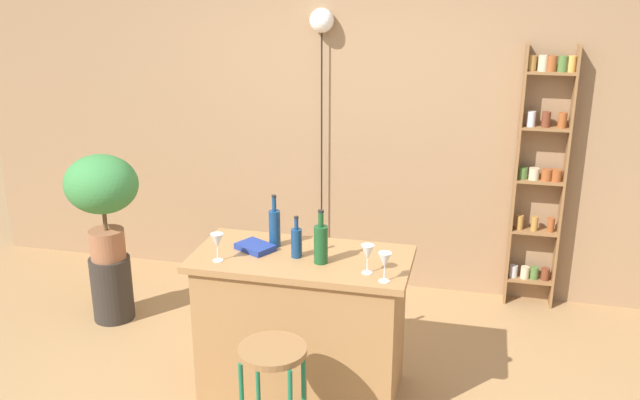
% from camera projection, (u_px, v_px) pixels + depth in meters
% --- Properties ---
extents(back_wall, '(6.40, 0.10, 2.80)m').
position_uv_depth(back_wall, '(356.00, 112.00, 5.36)').
color(back_wall, '#997551').
rests_on(back_wall, ground).
extents(kitchen_counter, '(1.26, 0.63, 0.88)m').
position_uv_depth(kitchen_counter, '(302.00, 324.00, 4.15)').
color(kitchen_counter, '#9E7042').
rests_on(kitchen_counter, ground).
extents(bar_stool, '(0.35, 0.35, 0.66)m').
position_uv_depth(bar_stool, '(273.00, 376.00, 3.53)').
color(bar_stool, '#196642').
rests_on(bar_stool, ground).
extents(spice_shelf, '(0.36, 0.13, 1.97)m').
position_uv_depth(spice_shelf, '(540.00, 172.00, 5.04)').
color(spice_shelf, olive).
rests_on(spice_shelf, ground).
extents(plant_stool, '(0.29, 0.29, 0.48)m').
position_uv_depth(plant_stool, '(112.00, 288.00, 5.07)').
color(plant_stool, '#2D2823').
rests_on(plant_stool, ground).
extents(potted_plant, '(0.52, 0.47, 0.77)m').
position_uv_depth(potted_plant, '(102.00, 191.00, 4.84)').
color(potted_plant, '#935B3D').
rests_on(potted_plant, plant_stool).
extents(bottle_soda_blue, '(0.07, 0.07, 0.32)m').
position_uv_depth(bottle_soda_blue, '(275.00, 227.00, 4.11)').
color(bottle_soda_blue, navy).
rests_on(bottle_soda_blue, kitchen_counter).
extents(bottle_spirits_clear, '(0.08, 0.08, 0.31)m').
position_uv_depth(bottle_spirits_clear, '(321.00, 243.00, 3.88)').
color(bottle_spirits_clear, '#194C23').
rests_on(bottle_spirits_clear, kitchen_counter).
extents(bottle_olive_oil, '(0.06, 0.06, 0.25)m').
position_uv_depth(bottle_olive_oil, '(297.00, 242.00, 3.97)').
color(bottle_olive_oil, navy).
rests_on(bottle_olive_oil, kitchen_counter).
extents(wine_glass_left, '(0.07, 0.07, 0.16)m').
position_uv_depth(wine_glass_left, '(385.00, 261.00, 3.65)').
color(wine_glass_left, silver).
rests_on(wine_glass_left, kitchen_counter).
extents(wine_glass_center, '(0.07, 0.07, 0.16)m').
position_uv_depth(wine_glass_center, '(217.00, 242.00, 3.90)').
color(wine_glass_center, silver).
rests_on(wine_glass_center, kitchen_counter).
extents(wine_glass_right, '(0.07, 0.07, 0.16)m').
position_uv_depth(wine_glass_right, '(368.00, 253.00, 3.75)').
color(wine_glass_right, silver).
rests_on(wine_glass_right, kitchen_counter).
extents(cookbook, '(0.26, 0.23, 0.03)m').
position_uv_depth(cookbook, '(255.00, 247.00, 4.09)').
color(cookbook, navy).
rests_on(cookbook, kitchen_counter).
extents(pendant_globe_light, '(0.18, 0.18, 2.18)m').
position_uv_depth(pendant_globe_light, '(322.00, 27.00, 5.11)').
color(pendant_globe_light, black).
rests_on(pendant_globe_light, ground).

